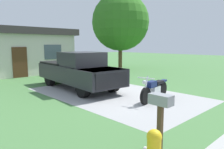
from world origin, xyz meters
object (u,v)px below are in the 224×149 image
(shade_tree, at_px, (120,22))
(pickup_truck, at_px, (77,70))
(motorcycle, at_px, (154,89))
(mailbox, at_px, (161,108))
(neighbor_house, at_px, (7,51))

(shade_tree, bearing_deg, pickup_truck, -148.99)
(motorcycle, height_order, mailbox, mailbox)
(pickup_truck, bearing_deg, mailbox, -110.82)
(pickup_truck, xyz_separation_m, neighbor_house, (-0.76, 8.34, 0.84))
(motorcycle, distance_m, shade_tree, 12.43)
(motorcycle, distance_m, neighbor_house, 12.70)
(neighbor_house, bearing_deg, mailbox, -96.86)
(shade_tree, height_order, neighbor_house, shade_tree)
(motorcycle, distance_m, mailbox, 4.33)
(motorcycle, relative_size, pickup_truck, 0.38)
(shade_tree, bearing_deg, motorcycle, -128.97)
(shade_tree, relative_size, neighbor_house, 0.73)
(pickup_truck, bearing_deg, shade_tree, 31.01)
(motorcycle, xyz_separation_m, mailbox, (-3.45, -2.57, 0.51))
(shade_tree, xyz_separation_m, neighbor_house, (-9.06, 3.34, -2.53))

